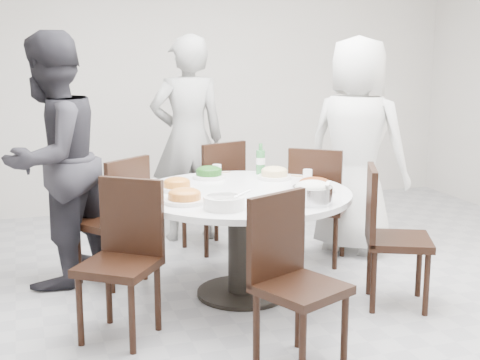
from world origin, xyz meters
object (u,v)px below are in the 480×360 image
object	(u,v)px
dining_table	(242,244)
chair_se	(399,237)
chair_sw	(118,263)
soup_bowl	(224,202)
chair_ne	(319,204)
chair_s	(301,285)
diner_right	(357,146)
rice_bowl	(312,195)
diner_left	(52,161)
diner_middle	(188,139)
beverage_bottle	(261,159)
chair_nw	(111,220)
chair_n	(211,195)

from	to	relation	value
dining_table	chair_se	distance (m)	1.07
chair_sw	soup_bowl	distance (m)	0.73
chair_ne	chair_s	xyz separation A→B (m)	(-0.87, -1.64, 0.00)
diner_right	rice_bowl	world-z (taller)	diner_right
chair_ne	diner_left	xyz separation A→B (m)	(-2.05, 0.15, 0.45)
chair_ne	dining_table	bearing A→B (deg)	68.92
dining_table	diner_right	bearing A→B (deg)	28.90
chair_s	diner_middle	world-z (taller)	diner_middle
diner_left	soup_bowl	bearing A→B (deg)	81.48
chair_ne	rice_bowl	world-z (taller)	chair_ne
beverage_bottle	soup_bowl	bearing A→B (deg)	-121.52
chair_se	diner_middle	bearing A→B (deg)	50.81
rice_bowl	soup_bowl	world-z (taller)	rice_bowl
chair_ne	diner_left	bearing A→B (deg)	32.49
chair_nw	chair_sw	xyz separation A→B (m)	(-0.09, -0.99, 0.00)
dining_table	diner_middle	world-z (taller)	diner_middle
chair_se	rice_bowl	size ratio (longest dim) A/B	3.69
diner_left	chair_ne	bearing A→B (deg)	126.13
chair_nw	diner_left	bearing A→B (deg)	-53.28
chair_nw	soup_bowl	xyz separation A→B (m)	(0.57, -0.98, 0.31)
diner_middle	chair_sw	bearing A→B (deg)	66.33
chair_sw	soup_bowl	size ratio (longest dim) A/B	3.69
chair_nw	diner_right	xyz separation A→B (m)	(2.07, 0.12, 0.43)
rice_bowl	chair_se	bearing A→B (deg)	-2.64
chair_nw	diner_left	distance (m)	0.60
chair_n	chair_se	world-z (taller)	same
diner_left	rice_bowl	bearing A→B (deg)	93.55
rice_bowl	soup_bowl	xyz separation A→B (m)	(-0.57, 0.05, -0.02)
chair_sw	diner_right	size ratio (longest dim) A/B	0.52
dining_table	chair_n	bearing A→B (deg)	85.39
diner_middle	rice_bowl	bearing A→B (deg)	101.32
chair_s	beverage_bottle	xyz separation A→B (m)	(0.37, 1.65, 0.39)
chair_n	chair_sw	bearing A→B (deg)	37.89
chair_se	soup_bowl	xyz separation A→B (m)	(-1.20, 0.08, 0.31)
dining_table	chair_sw	xyz separation A→B (m)	(-0.92, -0.44, 0.10)
chair_s	diner_left	distance (m)	2.19
chair_nw	chair_s	xyz separation A→B (m)	(0.80, -1.67, 0.00)
chair_s	chair_n	bearing A→B (deg)	62.51
dining_table	soup_bowl	distance (m)	0.65
soup_bowl	diner_left	bearing A→B (deg)	131.20
chair_nw	soup_bowl	size ratio (longest dim) A/B	3.69
diner_middle	chair_s	bearing A→B (deg)	91.26
diner_middle	beverage_bottle	distance (m)	1.00
chair_ne	chair_sw	xyz separation A→B (m)	(-1.75, -0.96, 0.00)
diner_right	chair_ne	bearing A→B (deg)	71.08
chair_sw	chair_se	world-z (taller)	same
chair_ne	rice_bowl	size ratio (longest dim) A/B	3.69
chair_ne	chair_s	size ratio (longest dim) A/B	1.00
diner_right	diner_left	world-z (taller)	diner_left
chair_n	dining_table	bearing A→B (deg)	66.60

